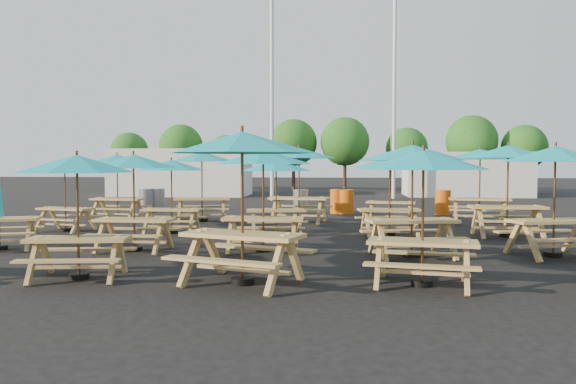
# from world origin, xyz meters

# --- Properties ---
(ground) EXTENTS (120.00, 120.00, 0.00)m
(ground) POSITION_xyz_m (0.00, 0.00, 0.00)
(ground) COLOR black
(ground) RESTS_ON ground
(picnic_unit_2) EXTENTS (2.29, 2.29, 2.04)m
(picnic_unit_2) POSITION_xyz_m (-6.33, 0.17, 1.77)
(picnic_unit_2) COLOR tan
(picnic_unit_2) RESTS_ON ground
(picnic_unit_3) EXTENTS (2.41, 2.41, 2.28)m
(picnic_unit_3) POSITION_xyz_m (-6.05, 3.30, 1.99)
(picnic_unit_3) COLOR tan
(picnic_unit_3) RESTS_ON ground
(picnic_unit_4) EXTENTS (2.32, 2.32, 2.14)m
(picnic_unit_4) POSITION_xyz_m (-2.87, -6.19, 1.86)
(picnic_unit_4) COLOR tan
(picnic_unit_4) RESTS_ON ground
(picnic_unit_5) EXTENTS (2.15, 2.15, 2.19)m
(picnic_unit_5) POSITION_xyz_m (-3.03, -3.16, 1.91)
(picnic_unit_5) COLOR tan
(picnic_unit_5) RESTS_ON ground
(picnic_unit_6) EXTENTS (2.01, 2.01, 2.08)m
(picnic_unit_6) POSITION_xyz_m (-3.13, -0.03, 1.81)
(picnic_unit_6) COLOR tan
(picnic_unit_6) RESTS_ON ground
(picnic_unit_7) EXTENTS (2.60, 2.60, 2.38)m
(picnic_unit_7) POSITION_xyz_m (-3.08, 3.25, 2.07)
(picnic_unit_7) COLOR tan
(picnic_unit_7) RESTS_ON ground
(picnic_unit_8) EXTENTS (3.02, 3.02, 2.51)m
(picnic_unit_8) POSITION_xyz_m (-0.02, -6.32, 2.19)
(picnic_unit_8) COLOR tan
(picnic_unit_8) RESTS_ON ground
(picnic_unit_9) EXTENTS (2.21, 2.21, 2.29)m
(picnic_unit_9) POSITION_xyz_m (-0.14, -2.95, 2.00)
(picnic_unit_9) COLOR tan
(picnic_unit_9) RESTS_ON ground
(picnic_unit_10) EXTENTS (2.28, 2.28, 2.07)m
(picnic_unit_10) POSITION_xyz_m (-0.20, 0.06, 1.80)
(picnic_unit_10) COLOR tan
(picnic_unit_10) RESTS_ON ground
(picnic_unit_11) EXTENTS (2.73, 2.73, 2.50)m
(picnic_unit_11) POSITION_xyz_m (0.21, 3.18, 2.18)
(picnic_unit_11) COLOR tan
(picnic_unit_11) RESTS_ON ground
(picnic_unit_12) EXTENTS (2.42, 2.42, 2.20)m
(picnic_unit_12) POSITION_xyz_m (2.88, -6.20, 1.92)
(picnic_unit_12) COLOR tan
(picnic_unit_12) RESTS_ON ground
(picnic_unit_13) EXTENTS (2.66, 2.66, 2.38)m
(picnic_unit_13) POSITION_xyz_m (3.07, -3.37, 2.07)
(picnic_unit_13) COLOR tan
(picnic_unit_13) RESTS_ON ground
(picnic_unit_14) EXTENTS (2.30, 2.30, 2.15)m
(picnic_unit_14) POSITION_xyz_m (2.91, 0.17, 1.88)
(picnic_unit_14) COLOR tan
(picnic_unit_14) RESTS_ON ground
(picnic_unit_15) EXTENTS (2.28, 2.28, 2.05)m
(picnic_unit_15) POSITION_xyz_m (3.25, 3.57, 1.79)
(picnic_unit_15) COLOR tan
(picnic_unit_15) RESTS_ON ground
(picnic_unit_17) EXTENTS (2.74, 2.74, 2.35)m
(picnic_unit_17) POSITION_xyz_m (6.05, -3.09, 2.05)
(picnic_unit_17) COLOR tan
(picnic_unit_17) RESTS_ON ground
(picnic_unit_18) EXTENTS (2.36, 2.36, 2.47)m
(picnic_unit_18) POSITION_xyz_m (6.02, 0.12, 2.15)
(picnic_unit_18) COLOR tan
(picnic_unit_18) RESTS_ON ground
(picnic_unit_19) EXTENTS (2.69, 2.69, 2.46)m
(picnic_unit_19) POSITION_xyz_m (6.11, 3.51, 2.14)
(picnic_unit_19) COLOR tan
(picnic_unit_19) RESTS_ON ground
(waste_bin_0) EXTENTS (0.59, 0.59, 0.94)m
(waste_bin_0) POSITION_xyz_m (-5.77, 6.68, 0.47)
(waste_bin_0) COLOR gray
(waste_bin_0) RESTS_ON ground
(waste_bin_1) EXTENTS (0.59, 0.59, 0.94)m
(waste_bin_1) POSITION_xyz_m (-6.12, 6.42, 0.47)
(waste_bin_1) COLOR gray
(waste_bin_1) RESTS_ON ground
(waste_bin_2) EXTENTS (0.59, 0.59, 0.94)m
(waste_bin_2) POSITION_xyz_m (0.04, 6.43, 0.47)
(waste_bin_2) COLOR gray
(waste_bin_2) RESTS_ON ground
(waste_bin_3) EXTENTS (0.59, 0.59, 0.94)m
(waste_bin_3) POSITION_xyz_m (1.81, 6.51, 0.47)
(waste_bin_3) COLOR #D2570C
(waste_bin_3) RESTS_ON ground
(waste_bin_4) EXTENTS (0.59, 0.59, 0.94)m
(waste_bin_4) POSITION_xyz_m (1.47, 6.66, 0.47)
(waste_bin_4) COLOR #D2570C
(waste_bin_4) RESTS_ON ground
(waste_bin_5) EXTENTS (0.59, 0.59, 0.94)m
(waste_bin_5) POSITION_xyz_m (5.48, 6.51, 0.47)
(waste_bin_5) COLOR #D2570C
(waste_bin_5) RESTS_ON ground
(mast_0) EXTENTS (0.20, 0.20, 12.00)m
(mast_0) POSITION_xyz_m (-2.00, 14.00, 6.00)
(mast_0) COLOR silver
(mast_0) RESTS_ON ground
(mast_1) EXTENTS (0.20, 0.20, 12.00)m
(mast_1) POSITION_xyz_m (4.50, 16.00, 6.00)
(mast_1) COLOR silver
(mast_1) RESTS_ON ground
(event_tent_0) EXTENTS (8.00, 4.00, 2.80)m
(event_tent_0) POSITION_xyz_m (-8.00, 18.00, 1.40)
(event_tent_0) COLOR silver
(event_tent_0) RESTS_ON ground
(event_tent_1) EXTENTS (7.00, 4.00, 2.60)m
(event_tent_1) POSITION_xyz_m (9.00, 19.00, 1.30)
(event_tent_1) COLOR silver
(event_tent_1) RESTS_ON ground
(tree_0) EXTENTS (2.80, 2.80, 4.24)m
(tree_0) POSITION_xyz_m (-14.07, 25.25, 2.83)
(tree_0) COLOR #382314
(tree_0) RESTS_ON ground
(tree_1) EXTENTS (3.11, 3.11, 4.72)m
(tree_1) POSITION_xyz_m (-9.74, 23.90, 3.15)
(tree_1) COLOR #382314
(tree_1) RESTS_ON ground
(tree_2) EXTENTS (2.59, 2.59, 3.93)m
(tree_2) POSITION_xyz_m (-6.39, 23.65, 2.62)
(tree_2) COLOR #382314
(tree_2) RESTS_ON ground
(tree_3) EXTENTS (3.36, 3.36, 5.09)m
(tree_3) POSITION_xyz_m (-1.75, 24.72, 3.41)
(tree_3) COLOR #382314
(tree_3) RESTS_ON ground
(tree_4) EXTENTS (3.41, 3.41, 5.17)m
(tree_4) POSITION_xyz_m (1.90, 24.26, 3.46)
(tree_4) COLOR #382314
(tree_4) RESTS_ON ground
(tree_5) EXTENTS (2.94, 2.94, 4.45)m
(tree_5) POSITION_xyz_m (6.22, 24.67, 2.97)
(tree_5) COLOR #382314
(tree_5) RESTS_ON ground
(tree_6) EXTENTS (3.38, 3.38, 5.13)m
(tree_6) POSITION_xyz_m (10.23, 22.90, 3.43)
(tree_6) COLOR #382314
(tree_6) RESTS_ON ground
(tree_7) EXTENTS (2.95, 2.95, 4.48)m
(tree_7) POSITION_xyz_m (13.63, 22.92, 2.99)
(tree_7) COLOR #382314
(tree_7) RESTS_ON ground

